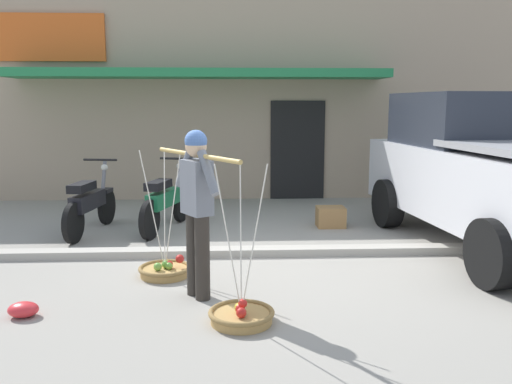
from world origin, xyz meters
TOP-DOWN VIEW (x-y plane):
  - ground_plane at (0.00, 0.00)m, footprint 90.00×90.00m
  - sidewalk_curb at (0.00, 0.70)m, footprint 20.00×0.24m
  - fruit_vendor at (-0.51, -0.77)m, footprint 0.88×1.38m
  - fruit_basket_left_side at (-0.92, -0.09)m, footprint 0.60×0.60m
  - fruit_basket_right_side at (-0.09, -1.45)m, footprint 0.60×0.60m
  - motorcycle_nearest_shop at (-2.29, 2.00)m, footprint 0.54×1.81m
  - motorcycle_second_in_row at (-1.18, 2.15)m, footprint 0.68×1.77m
  - parked_truck at (3.39, 1.01)m, footprint 2.49×4.85m
  - storefront_building at (-0.75, 7.35)m, footprint 13.00×6.00m
  - plastic_litter_bag at (-2.09, -1.22)m, footprint 0.28×0.22m
  - wooden_crate at (1.42, 2.27)m, footprint 0.44×0.36m

SIDE VIEW (x-z plane):
  - ground_plane at x=0.00m, z-range 0.00..0.00m
  - sidewalk_curb at x=0.00m, z-range 0.00..0.10m
  - plastic_litter_bag at x=-2.09m, z-range 0.00..0.14m
  - fruit_basket_right_side at x=-0.09m, z-range -0.65..0.80m
  - fruit_basket_left_side at x=-0.92m, z-range -0.65..0.81m
  - wooden_crate at x=1.42m, z-range 0.00..0.32m
  - motorcycle_nearest_shop at x=-2.29m, z-range -0.09..1.00m
  - motorcycle_second_in_row at x=-1.18m, z-range -0.09..1.00m
  - fruit_vendor at x=-0.51m, z-range 0.13..1.82m
  - parked_truck at x=3.39m, z-range -0.02..2.08m
  - storefront_building at x=-0.75m, z-range 0.00..4.20m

